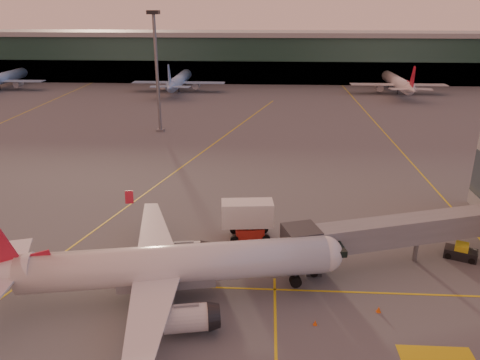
{
  "coord_description": "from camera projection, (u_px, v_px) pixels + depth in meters",
  "views": [
    {
      "loc": [
        3.89,
        -34.97,
        26.69
      ],
      "look_at": [
        0.48,
        22.59,
        5.0
      ],
      "focal_mm": 35.0,
      "sensor_mm": 36.0,
      "label": 1
    }
  ],
  "objects": [
    {
      "name": "catering_truck",
      "position": [
        248.0,
        218.0,
        56.09
      ],
      "size": [
        6.37,
        3.28,
        4.76
      ],
      "rotation": [
        0.0,
        0.0,
        0.1
      ],
      "color": "#A22017",
      "rests_on": "ground"
    },
    {
      "name": "mast_west_near",
      "position": [
        156.0,
        64.0,
        99.83
      ],
      "size": [
        2.4,
        2.4,
        25.6
      ],
      "color": "slate",
      "rests_on": "ground"
    },
    {
      "name": "pushback_tug",
      "position": [
        461.0,
        252.0,
        52.24
      ],
      "size": [
        3.83,
        3.03,
        1.75
      ],
      "rotation": [
        0.0,
        0.0,
        -0.42
      ],
      "color": "black",
      "rests_on": "ground"
    },
    {
      "name": "distant_aircraft_row",
      "position": [
        95.0,
        90.0,
        155.52
      ],
      "size": [
        225.0,
        34.0,
        13.0
      ],
      "color": "#7FA5D5",
      "rests_on": "ground"
    },
    {
      "name": "jet_bridge",
      "position": [
        430.0,
        228.0,
        51.08
      ],
      "size": [
        30.73,
        12.5,
        5.5
      ],
      "color": "slate",
      "rests_on": "ground"
    },
    {
      "name": "cone_nose",
      "position": [
        379.0,
        309.0,
        43.18
      ],
      "size": [
        0.45,
        0.45,
        0.58
      ],
      "color": "#DA530B",
      "rests_on": "ground"
    },
    {
      "name": "terminal",
      "position": [
        258.0,
        57.0,
        171.69
      ],
      "size": [
        400.0,
        20.0,
        17.6
      ],
      "color": "#19382D",
      "rests_on": "ground"
    },
    {
      "name": "ground",
      "position": [
        220.0,
        319.0,
        42.29
      ],
      "size": [
        600.0,
        600.0,
        0.0
      ],
      "primitive_type": "plane",
      "color": "#4C4F54",
      "rests_on": "ground"
    },
    {
      "name": "cone_fwd",
      "position": [
        315.0,
        323.0,
        41.45
      ],
      "size": [
        0.38,
        0.38,
        0.48
      ],
      "color": "#DA530B",
      "rests_on": "ground"
    },
    {
      "name": "main_airplane",
      "position": [
        164.0,
        267.0,
        44.1
      ],
      "size": [
        35.51,
        32.24,
        10.77
      ],
      "rotation": [
        0.0,
        0.0,
        0.19
      ],
      "color": "silver",
      "rests_on": "ground"
    },
    {
      "name": "taxi_markings",
      "position": [
        204.0,
        162.0,
        84.26
      ],
      "size": [
        100.12,
        173.0,
        0.01
      ],
      "color": "gold",
      "rests_on": "ground"
    }
  ]
}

